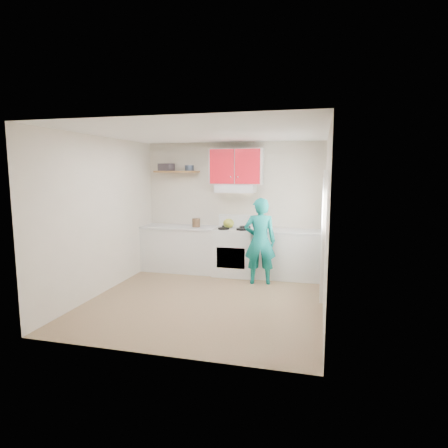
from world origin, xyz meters
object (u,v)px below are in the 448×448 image
(stove, at_px, (234,252))
(kettle, at_px, (229,223))
(tin, at_px, (189,168))
(crock, at_px, (196,223))
(person, at_px, (260,241))

(stove, height_order, kettle, kettle)
(tin, relative_size, crock, 0.95)
(kettle, xyz_separation_m, person, (0.71, -0.52, -0.23))
(stove, distance_m, crock, 0.95)
(tin, xyz_separation_m, kettle, (0.84, -0.11, -1.08))
(crock, distance_m, person, 1.47)
(tin, relative_size, kettle, 0.85)
(crock, height_order, person, person)
(tin, relative_size, person, 0.12)
(tin, xyz_separation_m, person, (1.55, -0.63, -1.31))
(kettle, height_order, crock, kettle)
(tin, bearing_deg, crock, -38.76)
(person, bearing_deg, kettle, -46.26)
(stove, height_order, crock, crock)
(stove, xyz_separation_m, tin, (-0.97, 0.15, 1.63))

